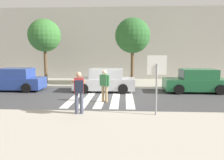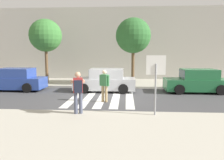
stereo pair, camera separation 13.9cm
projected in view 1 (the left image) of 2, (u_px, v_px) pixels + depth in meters
name	position (u px, v px, depth m)	size (l,w,h in m)	color
ground_plane	(102.00, 98.00, 12.61)	(120.00, 120.00, 0.00)	#424244
sidewalk_near	(81.00, 140.00, 6.46)	(60.00, 6.00, 0.14)	#B2AD9E
sidewalk_far	(109.00, 83.00, 18.54)	(60.00, 4.80, 0.14)	#B2AD9E
building_facade_far	(112.00, 45.00, 22.48)	(56.00, 4.00, 6.82)	#ADA89E
crosswalk_stripe_0	(75.00, 97.00, 12.89)	(0.44, 5.20, 0.01)	silver
crosswalk_stripe_1	(89.00, 97.00, 12.85)	(0.44, 5.20, 0.01)	silver
crosswalk_stripe_2	(102.00, 98.00, 12.81)	(0.44, 5.20, 0.01)	silver
crosswalk_stripe_3	(116.00, 98.00, 12.76)	(0.44, 5.20, 0.01)	silver
crosswalk_stripe_4	(129.00, 98.00, 12.72)	(0.44, 5.20, 0.01)	silver
stop_sign	(157.00, 72.00, 8.61)	(0.76, 0.08, 2.39)	gray
photographer_with_backpack	(79.00, 89.00, 8.82)	(0.70, 0.92, 1.72)	#474C60
pedestrian_crossing	(105.00, 84.00, 11.58)	(0.55, 0.36, 1.72)	tan
parked_car_blue	(14.00, 80.00, 15.14)	(4.10, 1.92, 1.55)	#284293
parked_car_silver	(105.00, 81.00, 14.80)	(4.10, 1.92, 1.55)	#B7BABF
parked_car_green	(196.00, 81.00, 14.47)	(4.10, 1.92, 1.55)	#236B3D
street_tree_west	(44.00, 36.00, 17.52)	(2.62, 2.62, 5.17)	brown
street_tree_center	(133.00, 36.00, 16.58)	(2.67, 2.67, 5.11)	brown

